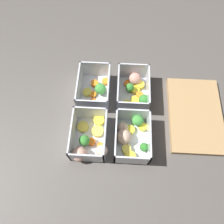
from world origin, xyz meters
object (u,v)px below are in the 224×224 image
at_px(container_far_left, 134,89).
at_px(container_far_right, 131,136).
at_px(container_near_right, 89,140).
at_px(container_near_left, 95,89).

bearing_deg(container_far_left, container_far_right, -2.93).
bearing_deg(container_near_right, container_far_right, 98.86).
height_order(container_near_right, container_far_right, same).
height_order(container_near_left, container_far_left, same).
xyz_separation_m(container_near_left, container_far_right, (0.17, 0.13, -0.00)).
relative_size(container_near_right, container_far_right, 1.05).
distance_m(container_far_left, container_far_right, 0.17).
bearing_deg(container_far_left, container_near_left, -88.22).
xyz_separation_m(container_far_left, container_far_right, (0.17, -0.01, 0.00)).
distance_m(container_near_left, container_far_right, 0.21).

